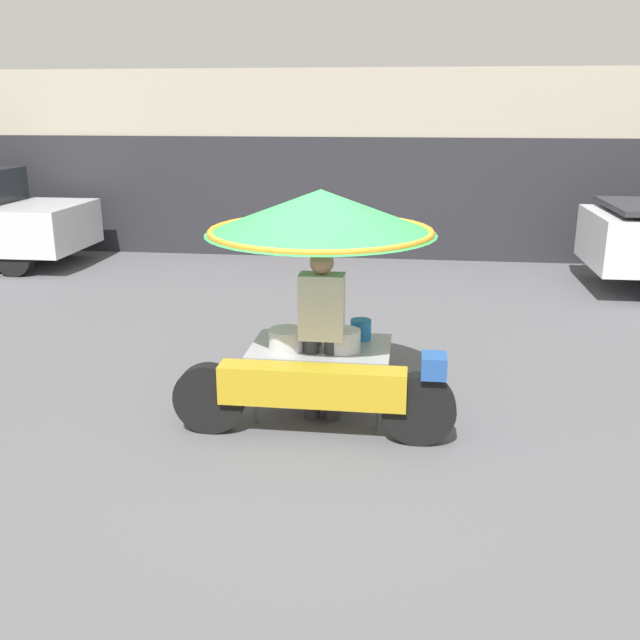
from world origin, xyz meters
TOP-DOWN VIEW (x-y plane):
  - ground_plane at (0.00, 0.00)m, footprint 36.00×36.00m
  - shopfront_building at (0.00, 8.36)m, footprint 28.00×2.06m
  - vendor_motorcycle_cart at (-0.05, 0.52)m, footprint 2.35×1.96m
  - vendor_person at (-0.02, 0.39)m, footprint 0.38×0.22m

SIDE VIEW (x-z plane):
  - ground_plane at x=0.00m, z-range 0.00..0.00m
  - vendor_person at x=-0.02m, z-range 0.08..1.60m
  - vendor_motorcycle_cart at x=-0.05m, z-range 0.56..2.55m
  - shopfront_building at x=0.00m, z-range -0.01..3.26m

